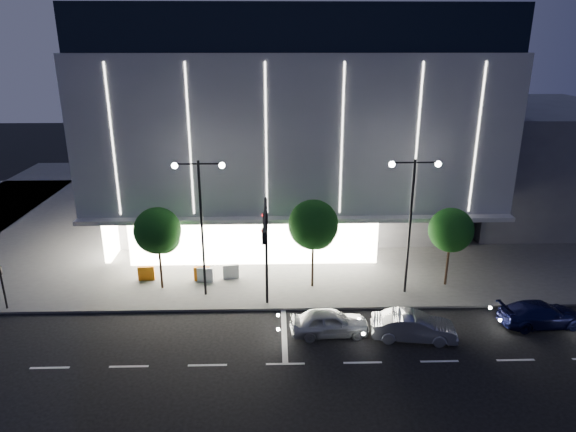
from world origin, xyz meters
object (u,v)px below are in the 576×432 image
Objects in this scene: barrier_a at (146,273)px; ped_signal_far at (2,283)px; tree_left at (158,233)px; car_third at (541,314)px; traffic_mast at (266,239)px; car_second at (413,327)px; barrier_b at (205,275)px; tree_mid at (314,227)px; barrier_c at (202,274)px; street_lamp_west at (201,209)px; street_lamp_east at (412,207)px; car_lead at (330,322)px; barrier_d at (231,271)px; tree_right at (451,232)px.

ped_signal_far is at bearing -158.69° from barrier_a.
car_third is at bearing -12.53° from tree_left.
traffic_mast is 1.53× the size of car_second.
traffic_mast is at bearing -4.15° from ped_signal_far.
barrier_a is at bearing 138.80° from tree_left.
car_second reaches higher than barrier_b.
tree_left is at bearing -45.49° from barrier_a.
tree_mid reaches higher than barrier_c.
tree_mid is 5.59× the size of barrier_b.
ped_signal_far is (-12.00, -1.50, -4.07)m from street_lamp_west.
street_lamp_east is 25.37m from ped_signal_far.
car_third is 25.04m from barrier_a.
street_lamp_west and street_lamp_east have the same top height.
barrier_d is at bearing 37.80° from car_lead.
tree_mid is 8.19m from barrier_b.
car_third is at bearing -89.94° from car_lead.
barrier_a is (7.70, 3.69, -1.24)m from ped_signal_far.
tree_mid is at bearing 7.55° from ped_signal_far.
barrier_c is at bearing -6.65° from barrier_a.
tree_mid is 5.59× the size of barrier_a.
street_lamp_east reaches higher than tree_right.
tree_mid reaches higher than car_third.
ped_signal_far reaches higher than car_lead.
tree_mid is 8.42m from barrier_c.
tree_mid reaches higher than barrier_a.
car_third is at bearing -11.54° from street_lamp_west.
barrier_a is (-8.30, 4.85, -4.38)m from traffic_mast.
barrier_b is (-0.24, 1.89, -5.31)m from street_lamp_west.
tree_mid is at bearing 0.51° from barrier_b.
street_lamp_west reaches higher than car_third.
tree_mid is 1.33× the size of car_second.
street_lamp_west is 3.00× the size of ped_signal_far.
tree_left reaches higher than barrier_a.
ped_signal_far is 14.04m from barrier_d.
tree_left reaches higher than ped_signal_far.
street_lamp_west is at bearing 146.35° from traffic_mast.
barrier_c is (-0.47, 2.03, -5.31)m from street_lamp_west.
barrier_c is at bearing 103.17° from street_lamp_west.
barrier_b is (-12.39, 7.22, -0.11)m from car_second.
ped_signal_far is 12.30m from barrier_b.
barrier_c is at bearing 171.44° from street_lamp_east.
barrier_b is at bearing 97.31° from street_lamp_west.
car_lead is 13.73m from barrier_a.
tree_mid is 11.97m from barrier_a.
car_lead reaches higher than barrier_c.
tree_mid is at bearing -10.16° from barrier_a.
barrier_a is at bearing 176.13° from barrier_c.
traffic_mast reaches higher than barrier_b.
street_lamp_east is 1.95× the size of car_second.
street_lamp_west is 1.57× the size of tree_left.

